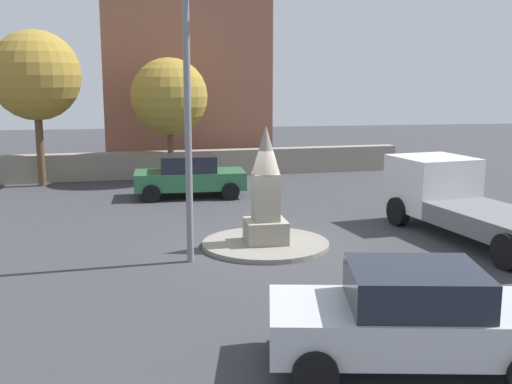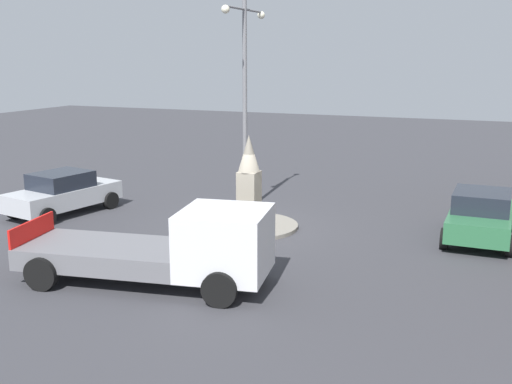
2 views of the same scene
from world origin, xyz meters
name	(u,v)px [view 1 (image 1 of 2)]	position (x,y,z in m)	size (l,w,h in m)	color
ground_plane	(266,246)	(0.00, 0.00, 0.00)	(80.00, 80.00, 0.00)	#38383D
traffic_island	(266,244)	(0.00, 0.00, 0.06)	(3.29, 3.29, 0.12)	gray
monument	(266,193)	(0.00, 0.00, 1.42)	(1.04, 1.04, 3.01)	gray
streetlamp	(187,62)	(2.01, 1.01, 4.65)	(3.37, 0.28, 7.67)	slate
car_silver_far_side	(410,317)	(-0.87, 6.99, 0.79)	(4.40, 2.60, 1.55)	#B7BABF
car_green_parked_left	(189,175)	(1.49, -7.21, 0.79)	(4.01, 2.06, 1.55)	#2D6B42
truck_white_parked_right	(460,200)	(-5.55, -0.32, 0.97)	(3.20, 6.57, 2.02)	silver
stone_boundary_wall	(197,163)	(0.86, -12.06, 0.58)	(18.97, 0.70, 1.15)	gray
corner_building	(182,64)	(1.20, -16.68, 5.02)	(7.85, 6.27, 10.04)	#935B47
tree_near_wall	(36,76)	(7.26, -10.60, 4.40)	(3.55, 3.55, 6.20)	brown
tree_mid_cluster	(169,97)	(2.04, -10.97, 3.55)	(3.21, 3.21, 5.17)	brown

